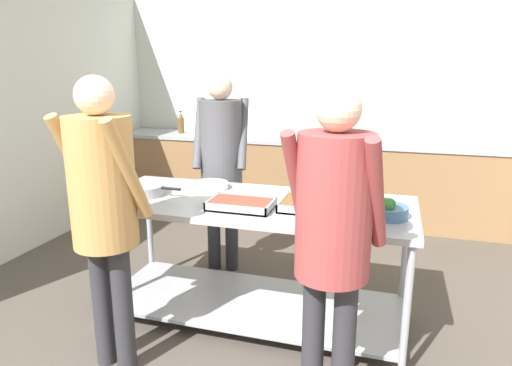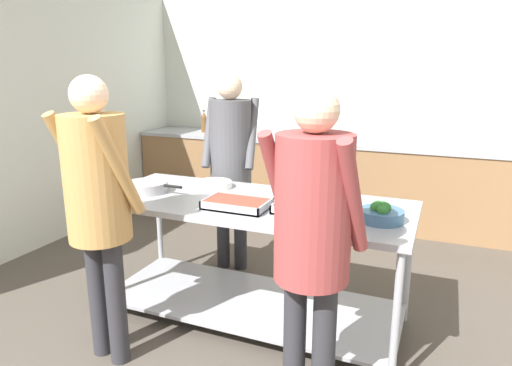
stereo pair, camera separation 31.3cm
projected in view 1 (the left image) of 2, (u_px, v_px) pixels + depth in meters
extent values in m
cube|color=silver|center=(320.00, 103.00, 5.53)|extent=(5.03, 0.06, 2.65)
cube|color=silver|center=(13.00, 114.00, 4.19)|extent=(0.06, 4.50, 2.65)
cube|color=olive|center=(312.00, 180.00, 5.40)|extent=(4.87, 0.62, 0.90)
cube|color=#9EA0A8|center=(314.00, 141.00, 5.29)|extent=(4.87, 0.65, 0.04)
cube|color=black|center=(308.00, 140.00, 5.31)|extent=(0.53, 0.38, 0.02)
cube|color=#9EA0A8|center=(252.00, 204.00, 3.07)|extent=(2.15, 0.88, 0.04)
cube|color=#9EA0A8|center=(252.00, 302.00, 3.26)|extent=(2.07, 0.80, 0.02)
cylinder|color=#9EA0A8|center=(92.00, 268.00, 3.11)|extent=(0.04, 0.04, 0.84)
cylinder|color=#9EA0A8|center=(406.00, 314.00, 2.53)|extent=(0.04, 0.04, 0.84)
cylinder|color=#9EA0A8|center=(150.00, 230.00, 3.83)|extent=(0.04, 0.04, 0.84)
cylinder|color=#9EA0A8|center=(404.00, 259.00, 3.26)|extent=(0.04, 0.04, 0.84)
cylinder|color=#9EA0A8|center=(143.00, 190.00, 3.21)|extent=(0.30, 0.30, 0.07)
cylinder|color=beige|center=(142.00, 186.00, 3.20)|extent=(0.27, 0.27, 0.01)
cylinder|color=black|center=(171.00, 189.00, 3.14)|extent=(0.14, 0.02, 0.02)
cylinder|color=white|center=(211.00, 188.00, 3.38)|extent=(0.27, 0.27, 0.01)
cylinder|color=white|center=(211.00, 186.00, 3.38)|extent=(0.27, 0.27, 0.01)
cylinder|color=white|center=(210.00, 185.00, 3.37)|extent=(0.26, 0.26, 0.01)
cylinder|color=white|center=(210.00, 183.00, 3.37)|extent=(0.26, 0.26, 0.01)
cube|color=#9EA0A8|center=(241.00, 207.00, 2.91)|extent=(0.41, 0.26, 0.01)
cube|color=#B23D2D|center=(241.00, 204.00, 2.90)|extent=(0.38, 0.24, 0.04)
cube|color=#9EA0A8|center=(235.00, 210.00, 2.79)|extent=(0.41, 0.01, 0.05)
cube|color=#9EA0A8|center=(247.00, 199.00, 3.02)|extent=(0.41, 0.01, 0.05)
cube|color=#9EA0A8|center=(212.00, 202.00, 2.96)|extent=(0.01, 0.26, 0.05)
cube|color=#9EA0A8|center=(271.00, 207.00, 2.85)|extent=(0.01, 0.26, 0.05)
cube|color=#9EA0A8|center=(319.00, 208.00, 2.89)|extent=(0.49, 0.34, 0.01)
cube|color=brown|center=(319.00, 204.00, 2.88)|extent=(0.46, 0.31, 0.04)
cube|color=#9EA0A8|center=(315.00, 213.00, 2.73)|extent=(0.49, 0.01, 0.05)
cube|color=#9EA0A8|center=(323.00, 198.00, 3.04)|extent=(0.49, 0.01, 0.05)
cube|color=#9EA0A8|center=(283.00, 202.00, 2.95)|extent=(0.01, 0.34, 0.05)
cube|color=#9EA0A8|center=(358.00, 208.00, 2.82)|extent=(0.01, 0.34, 0.05)
cylinder|color=#3D668C|center=(386.00, 211.00, 2.73)|extent=(0.26, 0.26, 0.07)
sphere|color=#2D702D|center=(390.00, 204.00, 2.71)|extent=(0.07, 0.07, 0.07)
sphere|color=#2D702D|center=(387.00, 202.00, 2.75)|extent=(0.06, 0.06, 0.06)
sphere|color=#2D702D|center=(382.00, 202.00, 2.74)|extent=(0.07, 0.07, 0.07)
sphere|color=#2D702D|center=(381.00, 204.00, 2.71)|extent=(0.07, 0.07, 0.07)
sphere|color=#2D702D|center=(388.00, 206.00, 2.66)|extent=(0.06, 0.06, 0.06)
cylinder|color=#2D2D33|center=(102.00, 303.00, 2.70)|extent=(0.11, 0.11, 0.78)
cylinder|color=#2D2D33|center=(123.00, 310.00, 2.63)|extent=(0.11, 0.11, 0.78)
cylinder|color=tan|center=(75.00, 164.00, 2.54)|extent=(0.12, 0.33, 0.59)
cylinder|color=tan|center=(128.00, 170.00, 2.38)|extent=(0.12, 0.33, 0.59)
cylinder|color=tan|center=(102.00, 182.00, 2.48)|extent=(0.36, 0.36, 0.72)
sphere|color=beige|center=(94.00, 95.00, 2.37)|extent=(0.21, 0.21, 0.21)
cylinder|color=#2D2D33|center=(313.00, 339.00, 2.37)|extent=(0.12, 0.12, 0.76)
cylinder|color=#2D2D33|center=(344.00, 347.00, 2.30)|extent=(0.12, 0.12, 0.76)
cylinder|color=#993D3D|center=(297.00, 185.00, 2.22)|extent=(0.13, 0.32, 0.57)
cylinder|color=#993D3D|center=(376.00, 195.00, 2.04)|extent=(0.13, 0.32, 0.57)
cylinder|color=#993D3D|center=(334.00, 207.00, 2.15)|extent=(0.36, 0.36, 0.70)
sphere|color=beige|center=(338.00, 109.00, 2.04)|extent=(0.21, 0.21, 0.21)
cylinder|color=#2D2D33|center=(232.00, 228.00, 3.99)|extent=(0.11, 0.11, 0.77)
cylinder|color=#2D2D33|center=(214.00, 227.00, 4.00)|extent=(0.11, 0.11, 0.77)
cylinder|color=#4C4C51|center=(243.00, 134.00, 3.77)|extent=(0.13, 0.33, 0.58)
cylinder|color=#4C4C51|center=(199.00, 133.00, 3.81)|extent=(0.13, 0.33, 0.58)
cylinder|color=#4C4C51|center=(221.00, 143.00, 3.81)|extent=(0.35, 0.35, 0.71)
sphere|color=beige|center=(220.00, 87.00, 3.69)|extent=(0.21, 0.21, 0.21)
cylinder|color=brown|center=(181.00, 126.00, 5.73)|extent=(0.08, 0.08, 0.19)
cone|color=brown|center=(181.00, 115.00, 5.70)|extent=(0.07, 0.07, 0.07)
cylinder|color=black|center=(181.00, 111.00, 5.68)|extent=(0.03, 0.03, 0.02)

